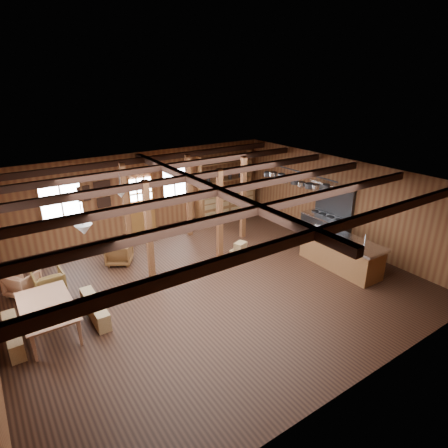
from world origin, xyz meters
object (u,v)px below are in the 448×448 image
(commercial_range, at_px, (326,224))
(armchair_b, at_px, (119,253))
(kitchen_island, at_px, (340,252))
(dining_table, at_px, (51,318))
(armchair_a, at_px, (49,283))
(armchair_c, at_px, (23,283))

(commercial_range, distance_m, armchair_b, 6.67)
(kitchen_island, bearing_deg, armchair_b, 144.33)
(dining_table, xyz_separation_m, armchair_b, (2.31, 2.27, 0.00))
(armchair_a, bearing_deg, armchair_c, -37.02)
(dining_table, bearing_deg, armchair_a, -8.94)
(armchair_b, bearing_deg, kitchen_island, 175.19)
(kitchen_island, relative_size, commercial_range, 1.28)
(kitchen_island, relative_size, dining_table, 1.34)
(dining_table, height_order, armchair_b, same)
(commercial_range, xyz_separation_m, armchair_b, (-6.23, 2.35, -0.31))
(armchair_a, bearing_deg, kitchen_island, 154.77)
(kitchen_island, relative_size, armchair_c, 3.62)
(kitchen_island, height_order, dining_table, kitchen_island)
(armchair_c, bearing_deg, commercial_range, -141.37)
(armchair_a, distance_m, armchair_b, 2.17)
(dining_table, bearing_deg, kitchen_island, -101.48)
(kitchen_island, xyz_separation_m, dining_table, (-7.50, 1.54, -0.15))
(dining_table, xyz_separation_m, armchair_c, (-0.30, 1.97, -0.01))
(kitchen_island, xyz_separation_m, commercial_range, (1.05, 1.47, 0.16))
(dining_table, height_order, armchair_a, dining_table)
(kitchen_island, xyz_separation_m, armchair_b, (-5.19, 3.81, -0.15))
(kitchen_island, bearing_deg, dining_table, 169.04)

